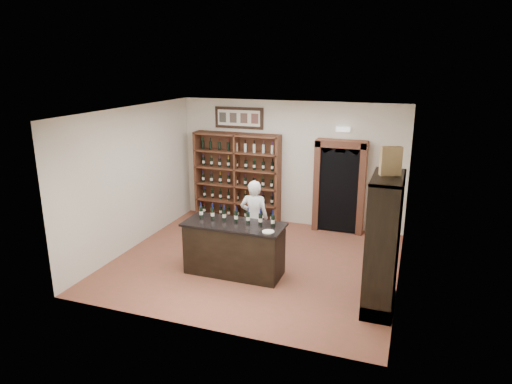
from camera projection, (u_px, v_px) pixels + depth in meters
floor at (255, 262)px, 9.17m from camera, size 5.50×5.50×0.00m
ceiling at (255, 111)px, 8.34m from camera, size 5.50×5.50×0.00m
wall_back at (290, 164)px, 11.02m from camera, size 5.50×0.04×3.00m
wall_left at (133, 178)px, 9.64m from camera, size 0.04×5.00×3.00m
wall_right at (405, 205)px, 7.87m from camera, size 0.04×5.00×3.00m
wine_shelf at (238, 177)px, 11.39m from camera, size 2.20×0.38×2.20m
framed_picture at (239, 118)px, 11.12m from camera, size 1.25×0.04×0.52m
arched_doorway at (340, 184)px, 10.56m from camera, size 1.17×0.35×2.17m
emergency_light at (343, 129)px, 10.29m from camera, size 0.30×0.10×0.10m
tasting_counter at (234, 249)px, 8.55m from camera, size 1.88×0.78×1.00m
counter_bottle_0 at (201, 212)px, 8.71m from camera, size 0.07×0.07×0.30m
counter_bottle_1 at (213, 213)px, 8.64m from camera, size 0.07×0.07×0.30m
counter_bottle_2 at (224, 215)px, 8.56m from camera, size 0.07×0.07×0.30m
counter_bottle_3 at (236, 216)px, 8.48m from camera, size 0.07×0.07×0.30m
counter_bottle_4 at (248, 218)px, 8.40m from camera, size 0.07×0.07×0.30m
counter_bottle_5 at (260, 219)px, 8.33m from camera, size 0.07×0.07×0.30m
counter_bottle_6 at (273, 220)px, 8.25m from camera, size 0.07×0.07×0.30m
side_cabinet at (384, 263)px, 7.33m from camera, size 0.48×1.20×2.20m
shopkeeper at (254, 218)px, 9.33m from camera, size 0.63×0.46×1.59m
plate at (268, 232)px, 7.98m from camera, size 0.21×0.21×0.02m
wine_crate at (391, 161)px, 6.93m from camera, size 0.34×0.23×0.44m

